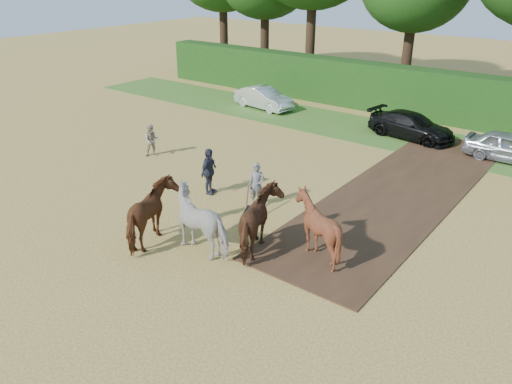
{
  "coord_description": "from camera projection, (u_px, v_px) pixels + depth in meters",
  "views": [
    {
      "loc": [
        8.35,
        -12.03,
        8.75
      ],
      "look_at": [
        -1.52,
        0.75,
        1.4
      ],
      "focal_mm": 35.0,
      "sensor_mm": 36.0,
      "label": 1
    }
  ],
  "objects": [
    {
      "name": "hedgerow",
      "position": [
        458.0,
        99.0,
        29.65
      ],
      "size": [
        46.0,
        1.6,
        3.0
      ],
      "primitive_type": "cube",
      "color": "#14380F",
      "rests_on": "ground"
    },
    {
      "name": "earth_strip",
      "position": [
        402.0,
        191.0,
        21.14
      ],
      "size": [
        4.5,
        17.0,
        0.05
      ],
      "primitive_type": "cube",
      "color": "#472D1C",
      "rests_on": "ground"
    },
    {
      "name": "ground",
      "position": [
        278.0,
        248.0,
        16.94
      ],
      "size": [
        120.0,
        120.0,
        0.0
      ],
      "primitive_type": "plane",
      "color": "gold",
      "rests_on": "ground"
    },
    {
      "name": "grass_verge",
      "position": [
        427.0,
        142.0,
        27.02
      ],
      "size": [
        50.0,
        5.0,
        0.03
      ],
      "primitive_type": "cube",
      "color": "#38601E",
      "rests_on": "ground"
    },
    {
      "name": "spectator_near",
      "position": [
        152.0,
        140.0,
        24.81
      ],
      "size": [
        0.96,
        1.0,
        1.62
      ],
      "primitive_type": "imported",
      "rotation": [
        0.0,
        0.0,
        0.94
      ],
      "color": "beige",
      "rests_on": "ground"
    },
    {
      "name": "spectator_far",
      "position": [
        209.0,
        171.0,
        20.61
      ],
      "size": [
        0.75,
        1.24,
        1.97
      ],
      "primitive_type": "imported",
      "rotation": [
        0.0,
        0.0,
        1.82
      ],
      "color": "#2A2C39",
      "rests_on": "ground"
    },
    {
      "name": "plough_team",
      "position": [
        234.0,
        220.0,
        16.49
      ],
      "size": [
        7.11,
        6.23,
        2.16
      ],
      "color": "brown",
      "rests_on": "ground"
    }
  ]
}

